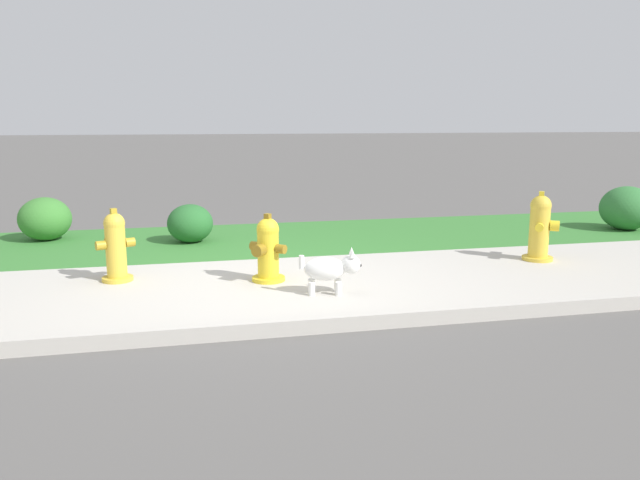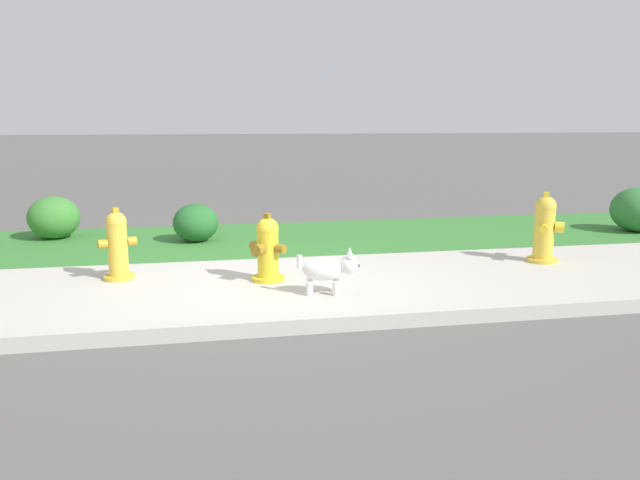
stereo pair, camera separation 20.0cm
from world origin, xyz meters
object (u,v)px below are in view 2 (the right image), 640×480
object	(u,v)px
fire_hydrant_near_corner	(268,249)
small_white_dog	(328,269)
shrub_bush_mid_verge	(196,223)
shrub_bush_near_lamp	(54,217)
fire_hydrant_across_street	(545,229)
fire_hydrant_by_grass_verge	(117,245)
shrub_bush_far_verge	(638,210)

from	to	relation	value
fire_hydrant_near_corner	small_white_dog	world-z (taller)	fire_hydrant_near_corner
shrub_bush_mid_verge	shrub_bush_near_lamp	size ratio (longest dim) A/B	0.87
shrub_bush_mid_verge	fire_hydrant_near_corner	bearing A→B (deg)	-72.28
fire_hydrant_across_street	fire_hydrant_by_grass_verge	size ratio (longest dim) A/B	1.08
fire_hydrant_near_corner	shrub_bush_far_verge	world-z (taller)	fire_hydrant_near_corner
fire_hydrant_across_street	shrub_bush_mid_verge	distance (m)	4.32
fire_hydrant_near_corner	shrub_bush_mid_verge	bearing A→B (deg)	-30.68
small_white_dog	fire_hydrant_across_street	bearing A→B (deg)	28.31
fire_hydrant_by_grass_verge	shrub_bush_far_verge	xyz separation A→B (m)	(6.96, 1.45, -0.04)
small_white_dog	shrub_bush_near_lamp	distance (m)	4.58
shrub_bush_far_verge	fire_hydrant_across_street	bearing A→B (deg)	-146.94
fire_hydrant_across_street	small_white_dog	distance (m)	2.77
fire_hydrant_by_grass_verge	small_white_dog	bearing A→B (deg)	-46.77
fire_hydrant_near_corner	small_white_dog	size ratio (longest dim) A/B	1.21
fire_hydrant_near_corner	fire_hydrant_across_street	bearing A→B (deg)	-133.91
fire_hydrant_near_corner	shrub_bush_mid_verge	world-z (taller)	fire_hydrant_near_corner
fire_hydrant_across_street	fire_hydrant_near_corner	bearing A→B (deg)	-52.84
shrub_bush_far_verge	shrub_bush_near_lamp	size ratio (longest dim) A/B	1.11
shrub_bush_mid_verge	shrub_bush_far_verge	world-z (taller)	shrub_bush_far_verge
fire_hydrant_near_corner	fire_hydrant_across_street	xyz separation A→B (m)	(3.14, 0.25, 0.06)
shrub_bush_near_lamp	fire_hydrant_across_street	bearing A→B (deg)	-24.02
shrub_bush_mid_verge	shrub_bush_far_verge	distance (m)	6.22
fire_hydrant_by_grass_verge	shrub_bush_near_lamp	distance (m)	2.70
fire_hydrant_near_corner	small_white_dog	xyz separation A→B (m)	(0.50, -0.58, -0.08)
small_white_dog	shrub_bush_far_verge	size ratio (longest dim) A/B	0.76
fire_hydrant_across_street	shrub_bush_near_lamp	bearing A→B (deg)	-81.35
fire_hydrant_near_corner	shrub_bush_mid_verge	size ratio (longest dim) A/B	1.16
small_white_dog	shrub_bush_mid_verge	world-z (taller)	shrub_bush_mid_verge
fire_hydrant_across_street	fire_hydrant_by_grass_verge	world-z (taller)	fire_hydrant_across_street
small_white_dog	shrub_bush_far_verge	bearing A→B (deg)	36.18
fire_hydrant_across_street	small_white_dog	size ratio (longest dim) A/B	1.41
small_white_dog	shrub_bush_near_lamp	xyz separation A→B (m)	(-3.08, 3.38, 0.04)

